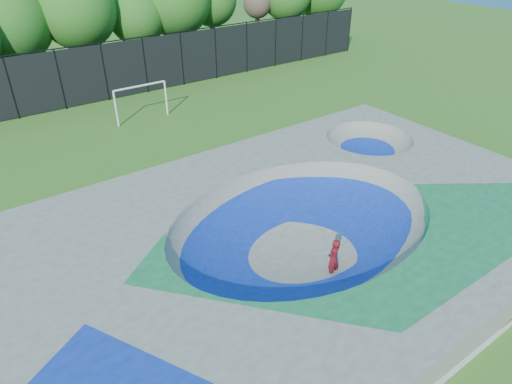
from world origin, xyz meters
The scene contains 7 objects.
ground centered at (0.00, 0.00, 0.00)m, with size 120.00×120.00×0.00m, color #30601A.
skate_deck centered at (0.00, 0.00, 0.75)m, with size 22.00×14.00×1.50m, color gray.
skater centered at (-0.24, -1.92, 0.80)m, with size 0.58×0.38×1.60m, color red.
skateboard centered at (-0.24, -1.92, 0.03)m, with size 0.78×0.22×0.05m, color black.
soccer_goal centered at (0.44, 16.02, 1.61)m, with size 3.49×0.12×2.31m.
fence centered at (0.00, 21.00, 2.10)m, with size 48.09×0.09×4.04m.
treeline centered at (-1.49, 25.72, 5.09)m, with size 53.10×7.12×8.58m.
Camera 1 is at (-9.86, -10.53, 11.11)m, focal length 32.00 mm.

